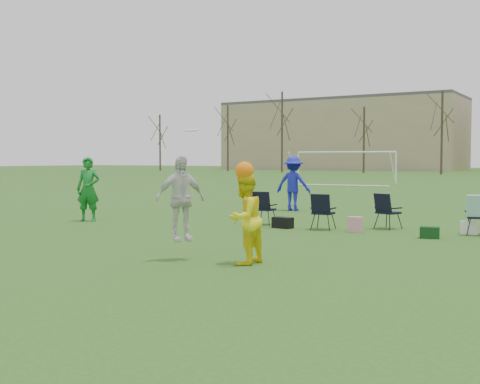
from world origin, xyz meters
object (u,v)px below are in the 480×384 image
Objects in this scene: fielder_blue at (293,183)px; goal_left at (345,159)px; center_contest at (218,209)px; fielder_green_near at (88,189)px.

goal_left is at bearing -80.22° from fielder_blue.
center_contest reaches higher than goal_left.
fielder_blue is 0.81× the size of center_contest.
fielder_green_near is at bearing -89.48° from goal_left.
center_contest is at bearing -53.10° from fielder_green_near.
fielder_green_near is 7.61m from fielder_blue.
goal_left is (-10.17, 32.33, 0.94)m from center_contest.
center_contest reaches higher than fielder_green_near.
fielder_blue is at bearing 36.81° from fielder_green_near.
fielder_blue is 22.53m from goal_left.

